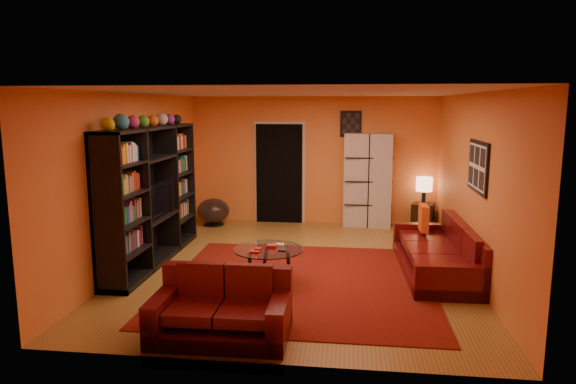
# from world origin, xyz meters

# --- Properties ---
(floor) EXTENTS (6.00, 6.00, 0.00)m
(floor) POSITION_xyz_m (0.00, 0.00, 0.00)
(floor) COLOR brown
(floor) RESTS_ON ground
(ceiling) EXTENTS (6.00, 6.00, 0.00)m
(ceiling) POSITION_xyz_m (0.00, 0.00, 2.60)
(ceiling) COLOR white
(ceiling) RESTS_ON wall_back
(wall_back) EXTENTS (6.00, 0.00, 6.00)m
(wall_back) POSITION_xyz_m (0.00, 3.00, 1.30)
(wall_back) COLOR orange
(wall_back) RESTS_ON floor
(wall_front) EXTENTS (6.00, 0.00, 6.00)m
(wall_front) POSITION_xyz_m (0.00, -3.00, 1.30)
(wall_front) COLOR orange
(wall_front) RESTS_ON floor
(wall_left) EXTENTS (0.00, 6.00, 6.00)m
(wall_left) POSITION_xyz_m (-2.50, 0.00, 1.30)
(wall_left) COLOR orange
(wall_left) RESTS_ON floor
(wall_right) EXTENTS (0.00, 6.00, 6.00)m
(wall_right) POSITION_xyz_m (2.50, 0.00, 1.30)
(wall_right) COLOR orange
(wall_right) RESTS_ON floor
(rug) EXTENTS (3.60, 3.60, 0.01)m
(rug) POSITION_xyz_m (0.10, -0.70, 0.01)
(rug) COLOR #560F09
(rug) RESTS_ON floor
(doorway) EXTENTS (0.95, 0.10, 2.04)m
(doorway) POSITION_xyz_m (-0.70, 2.96, 1.02)
(doorway) COLOR black
(doorway) RESTS_ON floor
(wall_art_right) EXTENTS (0.03, 1.00, 0.70)m
(wall_art_right) POSITION_xyz_m (2.48, -0.30, 1.60)
(wall_art_right) COLOR black
(wall_art_right) RESTS_ON wall_right
(wall_art_back) EXTENTS (0.42, 0.03, 0.52)m
(wall_art_back) POSITION_xyz_m (0.75, 2.98, 2.05)
(wall_art_back) COLOR black
(wall_art_back) RESTS_ON wall_back
(entertainment_unit) EXTENTS (0.45, 3.00, 2.10)m
(entertainment_unit) POSITION_xyz_m (-2.27, 0.00, 1.05)
(entertainment_unit) COLOR black
(entertainment_unit) RESTS_ON floor
(tv) EXTENTS (0.96, 0.13, 0.56)m
(tv) POSITION_xyz_m (-2.23, 0.01, 1.00)
(tv) COLOR black
(tv) RESTS_ON entertainment_unit
(sofa) EXTENTS (1.08, 2.49, 0.85)m
(sofa) POSITION_xyz_m (2.14, 0.01, 0.28)
(sofa) COLOR #49090C
(sofa) RESTS_ON rug
(loveseat) EXTENTS (1.44, 0.87, 0.85)m
(loveseat) POSITION_xyz_m (-0.56, -2.42, 0.29)
(loveseat) COLOR #49090C
(loveseat) RESTS_ON rug
(throw_pillow) EXTENTS (0.12, 0.42, 0.42)m
(throw_pillow) POSITION_xyz_m (1.95, 0.82, 0.63)
(throw_pillow) COLOR orange
(throw_pillow) RESTS_ON sofa
(coffee_table) EXTENTS (0.96, 0.96, 0.48)m
(coffee_table) POSITION_xyz_m (-0.33, -0.77, 0.44)
(coffee_table) COLOR silver
(coffee_table) RESTS_ON floor
(storage_cabinet) EXTENTS (0.97, 0.51, 1.87)m
(storage_cabinet) POSITION_xyz_m (1.12, 2.80, 0.94)
(storage_cabinet) COLOR beige
(storage_cabinet) RESTS_ON floor
(bowl_chair) EXTENTS (0.66, 0.66, 0.54)m
(bowl_chair) POSITION_xyz_m (-2.00, 2.50, 0.29)
(bowl_chair) COLOR black
(bowl_chair) RESTS_ON floor
(side_table) EXTENTS (0.51, 0.51, 0.50)m
(side_table) POSITION_xyz_m (2.21, 2.75, 0.25)
(side_table) COLOR black
(side_table) RESTS_ON floor
(table_lamp) EXTENTS (0.31, 0.31, 0.52)m
(table_lamp) POSITION_xyz_m (2.21, 2.75, 0.87)
(table_lamp) COLOR black
(table_lamp) RESTS_ON side_table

